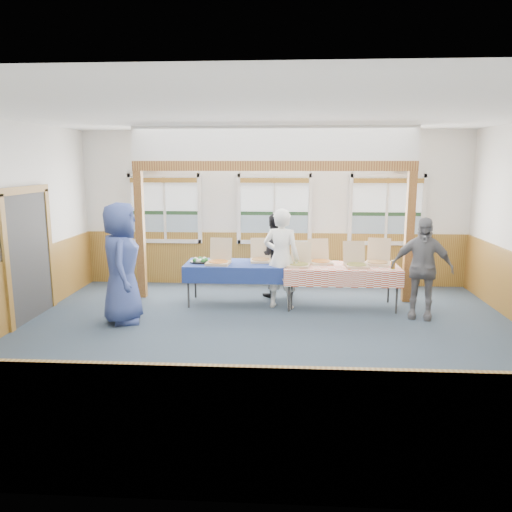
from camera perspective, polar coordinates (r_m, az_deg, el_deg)
The scene contains 27 objects.
floor at distance 7.34m, azimuth 1.34°, elevation -9.71°, with size 8.00×8.00×0.00m, color #2A3944.
ceiling at distance 6.91m, azimuth 1.46°, elevation 16.01°, with size 8.00×8.00×0.00m, color white.
wall_back at distance 10.42m, azimuth 2.11°, elevation 5.40°, with size 8.00×8.00×0.00m, color silver.
wall_front at distance 3.52m, azimuth -0.71°, elevation -5.11°, with size 8.00×8.00×0.00m, color silver.
wainscot_back at distance 10.55m, azimuth 2.06°, elevation -0.30°, with size 7.98×0.05×1.10m, color brown.
wainscot_front at distance 3.96m, azimuth -0.64°, elevation -19.80°, with size 7.98×0.05×1.10m, color brown.
cased_opening at distance 8.97m, azimuth -24.57°, elevation 0.03°, with size 0.06×1.30×2.10m, color #303030.
window_left at distance 10.68m, azimuth -10.40°, elevation 5.78°, with size 1.56×0.10×1.46m.
window_mid at distance 10.37m, azimuth 2.10°, elevation 5.81°, with size 1.56×0.10×1.46m.
window_right at distance 10.57m, azimuth 14.73°, elevation 5.56°, with size 1.56×0.10×1.46m.
post_left at distance 9.67m, azimuth -13.08°, elevation 2.33°, with size 0.15×0.15×2.40m, color #5C2C14.
post_right at distance 9.54m, azimuth 17.10°, elevation 2.03°, with size 0.15×0.15×2.40m, color #5C2C14.
cross_beam at distance 9.18m, azimuth 1.96°, elevation 10.25°, with size 5.15×0.18×0.18m, color #5C2C14.
table_left at distance 9.07m, azimuth -1.69°, elevation -1.12°, with size 2.10×1.11×0.76m.
table_right at distance 8.96m, azimuth 9.70°, elevation -1.41°, with size 2.18×1.43×0.76m.
pizza_box_a at distance 8.98m, azimuth -4.28°, elevation -0.48°, with size 0.44×0.52×0.44m.
pizza_box_b at distance 9.18m, azimuth 0.55°, elevation -0.23°, with size 0.41×0.48×0.41m.
pizza_box_c at distance 8.79m, azimuth 4.97°, elevation -0.76°, with size 0.44×0.51×0.40m.
pizza_box_d at distance 9.09m, azimuth 7.36°, elevation -0.42°, with size 0.45×0.52×0.42m.
pizza_box_e at distance 8.89m, azimuth 11.35°, elevation -0.79°, with size 0.42×0.50×0.42m.
pizza_box_f at distance 9.17m, azimuth 13.74°, elevation -0.53°, with size 0.52×0.58×0.45m.
veggie_tray at distance 9.15m, azimuth -6.38°, elevation -0.54°, with size 0.38×0.38×0.09m.
drink_glass at distance 8.83m, azimuth 15.39°, elevation -0.98°, with size 0.07×0.07×0.15m, color olive.
woman_white at distance 8.77m, azimuth 2.91°, elevation -0.31°, with size 0.65×0.42×1.77m, color white.
woman_black at distance 9.55m, azimuth 2.09°, elevation 0.06°, with size 0.78×0.60×1.60m, color black.
man_blue at distance 8.23m, azimuth -15.14°, elevation -0.80°, with size 0.95×0.62×1.94m, color #344483.
person_grey at distance 8.64m, azimuth 18.42°, elevation -1.32°, with size 0.99×0.41×1.69m, color slate.
Camera 1 is at (0.25, -6.88, 2.56)m, focal length 35.00 mm.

